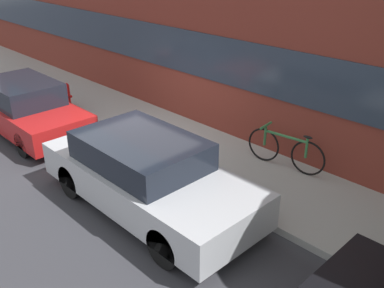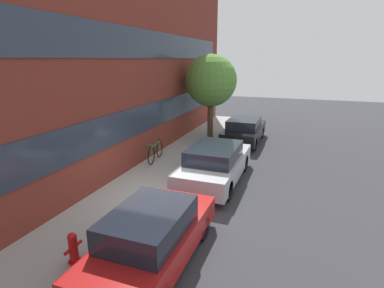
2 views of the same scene
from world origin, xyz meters
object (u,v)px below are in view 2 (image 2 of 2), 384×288
Objects in this scene: parked_car_silver at (215,163)px; parked_car_black at (244,130)px; fire_hydrant at (73,248)px; bicycle at (156,151)px; street_tree at (211,81)px; parked_car_red at (152,237)px.

parked_car_black is at bearing 0.00° from parked_car_silver.
bicycle is at bearing 11.91° from fire_hydrant.
parked_car_black is at bearing -83.78° from street_tree.
fire_hydrant is 0.40× the size of bicycle.
street_tree is at bearing 159.59° from bicycle.
bicycle is (0.98, 2.90, -0.14)m from parked_car_silver.
parked_car_silver is 3.06m from bicycle.
parked_car_black is (5.62, 0.00, -0.03)m from parked_car_silver.
parked_car_red is 5.73× the size of fire_hydrant.
street_tree is at bearing 10.05° from parked_car_red.
parked_car_silver reaches higher than bicycle.
parked_car_red is 1.67m from fire_hydrant.
parked_car_black is (10.51, -0.00, 0.01)m from parked_car_red.
parked_car_red is 10.51m from parked_car_black.
fire_hydrant is at bearing 5.03° from bicycle.
parked_car_black is 11.30m from fire_hydrant.
street_tree is at bearing 96.22° from parked_car_black.
fire_hydrant is 0.16× the size of street_tree.
parked_car_red is 2.27× the size of bicycle.
street_tree reaches higher than parked_car_silver.
parked_car_red is 4.88m from parked_car_silver.
parked_car_red is 0.91× the size of parked_car_silver.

